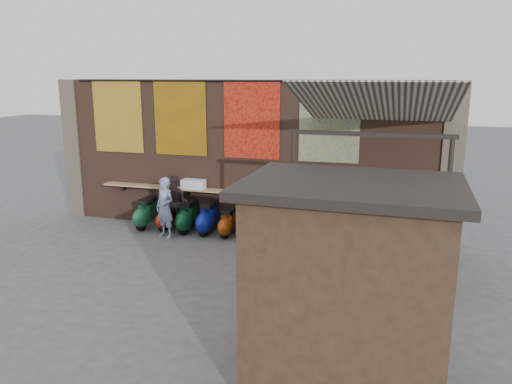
% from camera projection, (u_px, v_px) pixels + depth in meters
% --- Properties ---
extents(ground, '(70.00, 70.00, 0.00)m').
position_uv_depth(ground, '(206.00, 263.00, 11.23)').
color(ground, '#474749').
rests_on(ground, ground).
extents(brick_wall, '(10.00, 0.40, 4.00)m').
position_uv_depth(brick_wall, '(243.00, 157.00, 13.29)').
color(brick_wall, brown).
rests_on(brick_wall, ground).
extents(pier_left, '(0.50, 0.50, 4.00)m').
position_uv_depth(pier_left, '(76.00, 149.00, 14.75)').
color(pier_left, '#4C4238').
rests_on(pier_left, ground).
extents(pier_right, '(0.50, 0.50, 4.00)m').
position_uv_depth(pier_right, '(451.00, 167.00, 11.83)').
color(pier_right, '#4C4238').
rests_on(pier_right, ground).
extents(eating_counter, '(8.00, 0.32, 0.05)m').
position_uv_depth(eating_counter, '(239.00, 192.00, 13.15)').
color(eating_counter, '#9E7A51').
rests_on(eating_counter, brick_wall).
extents(shelf_box, '(0.62, 0.31, 0.25)m').
position_uv_depth(shelf_box, '(193.00, 184.00, 13.45)').
color(shelf_box, white).
rests_on(shelf_box, eating_counter).
extents(tapestry_redgold, '(1.50, 0.02, 2.00)m').
position_uv_depth(tapestry_redgold, '(118.00, 116.00, 13.87)').
color(tapestry_redgold, maroon).
rests_on(tapestry_redgold, brick_wall).
extents(tapestry_sun, '(1.50, 0.02, 2.00)m').
position_uv_depth(tapestry_sun, '(180.00, 118.00, 13.33)').
color(tapestry_sun, orange).
rests_on(tapestry_sun, brick_wall).
extents(tapestry_orange, '(1.50, 0.02, 2.00)m').
position_uv_depth(tapestry_orange, '(251.00, 120.00, 12.77)').
color(tapestry_orange, red).
rests_on(tapestry_orange, brick_wall).
extents(tapestry_multi, '(1.50, 0.02, 2.00)m').
position_uv_depth(tapestry_multi, '(329.00, 122.00, 12.21)').
color(tapestry_multi, navy).
rests_on(tapestry_multi, brick_wall).
extents(hang_rail, '(9.50, 0.06, 0.06)m').
position_uv_depth(hang_rail, '(240.00, 81.00, 12.62)').
color(hang_rail, black).
rests_on(hang_rail, brick_wall).
extents(scooter_stool_0, '(0.39, 0.86, 0.81)m').
position_uv_depth(scooter_stool_0, '(146.00, 214.00, 13.70)').
color(scooter_stool_0, '#1A6B40').
rests_on(scooter_stool_0, ground).
extents(scooter_stool_1, '(0.33, 0.72, 0.69)m').
position_uv_depth(scooter_stool_1, '(166.00, 217.00, 13.62)').
color(scooter_stool_1, '#AC1D0D').
rests_on(scooter_stool_1, ground).
extents(scooter_stool_2, '(0.39, 0.87, 0.83)m').
position_uv_depth(scooter_stool_2, '(187.00, 217.00, 13.37)').
color(scooter_stool_2, '#0D4422').
rests_on(scooter_stool_2, ground).
extents(scooter_stool_3, '(0.40, 0.88, 0.84)m').
position_uv_depth(scooter_stool_3, '(208.00, 218.00, 13.22)').
color(scooter_stool_3, '#0D1D93').
rests_on(scooter_stool_3, ground).
extents(scooter_stool_4, '(0.33, 0.74, 0.71)m').
position_uv_depth(scooter_stool_4, '(228.00, 223.00, 13.03)').
color(scooter_stool_4, '#9A370E').
rests_on(scooter_stool_4, ground).
extents(scooter_stool_5, '(0.35, 0.78, 0.74)m').
position_uv_depth(scooter_stool_5, '(248.00, 223.00, 12.94)').
color(scooter_stool_5, '#0E6312').
rests_on(scooter_stool_5, ground).
extents(scooter_stool_6, '(0.40, 0.89, 0.85)m').
position_uv_depth(scooter_stool_6, '(270.00, 223.00, 12.77)').
color(scooter_stool_6, '#16144D').
rests_on(scooter_stool_6, ground).
extents(scooter_stool_7, '(0.32, 0.72, 0.68)m').
position_uv_depth(scooter_stool_7, '(293.00, 229.00, 12.58)').
color(scooter_stool_7, '#AA161F').
rests_on(scooter_stool_7, ground).
extents(scooter_stool_8, '(0.33, 0.73, 0.69)m').
position_uv_depth(scooter_stool_8, '(315.00, 230.00, 12.41)').
color(scooter_stool_8, navy).
rests_on(scooter_stool_8, ground).
extents(scooter_stool_9, '(0.34, 0.76, 0.72)m').
position_uv_depth(scooter_stool_9, '(340.00, 232.00, 12.26)').
color(scooter_stool_9, navy).
rests_on(scooter_stool_9, ground).
extents(diner_left, '(0.68, 0.58, 1.58)m').
position_uv_depth(diner_left, '(165.00, 208.00, 12.83)').
color(diner_left, '#788BAF').
rests_on(diner_left, ground).
extents(diner_right, '(0.77, 0.62, 1.50)m').
position_uv_depth(diner_right, '(175.00, 204.00, 13.40)').
color(diner_right, '#2D2327').
rests_on(diner_right, ground).
extents(shopper_navy, '(1.00, 0.62, 1.59)m').
position_uv_depth(shopper_navy, '(342.00, 243.00, 10.14)').
color(shopper_navy, black).
rests_on(shopper_navy, ground).
extents(shopper_grey, '(1.27, 1.23, 1.75)m').
position_uv_depth(shopper_grey, '(429.00, 252.00, 9.41)').
color(shopper_grey, '#4D4D51').
rests_on(shopper_grey, ground).
extents(shopper_tan, '(0.89, 0.91, 1.58)m').
position_uv_depth(shopper_tan, '(339.00, 241.00, 10.26)').
color(shopper_tan, brown).
rests_on(shopper_tan, ground).
extents(market_stall, '(2.50, 1.89, 2.69)m').
position_uv_depth(market_stall, '(348.00, 289.00, 6.65)').
color(market_stall, black).
rests_on(market_stall, ground).
extents(stall_roof, '(2.80, 2.17, 0.12)m').
position_uv_depth(stall_roof, '(352.00, 186.00, 6.33)').
color(stall_roof, black).
rests_on(stall_roof, market_stall).
extents(stall_sign, '(1.20, 0.05, 0.50)m').
position_uv_depth(stall_sign, '(358.00, 225.00, 7.40)').
color(stall_sign, gold).
rests_on(stall_sign, market_stall).
extents(stall_shelf, '(2.06, 0.12, 0.06)m').
position_uv_depth(stall_shelf, '(355.00, 286.00, 7.62)').
color(stall_shelf, '#473321').
rests_on(stall_shelf, market_stall).
extents(awning_canvas, '(3.20, 3.28, 0.97)m').
position_uv_depth(awning_canvas, '(377.00, 103.00, 10.27)').
color(awning_canvas, beige).
rests_on(awning_canvas, brick_wall).
extents(awning_ledger, '(3.30, 0.08, 0.12)m').
position_uv_depth(awning_ledger, '(382.00, 82.00, 11.66)').
color(awning_ledger, '#33261C').
rests_on(awning_ledger, brick_wall).
extents(awning_header, '(3.00, 0.08, 0.08)m').
position_uv_depth(awning_header, '(370.00, 134.00, 8.98)').
color(awning_header, black).
rests_on(awning_header, awning_post_left).
extents(awning_post_left, '(0.09, 0.09, 3.10)m').
position_uv_depth(awning_post_left, '(293.00, 210.00, 9.72)').
color(awning_post_left, black).
rests_on(awning_post_left, ground).
extents(awning_post_right, '(0.09, 0.09, 3.10)m').
position_uv_depth(awning_post_right, '(445.00, 222.00, 8.94)').
color(awning_post_right, black).
rests_on(awning_post_right, ground).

